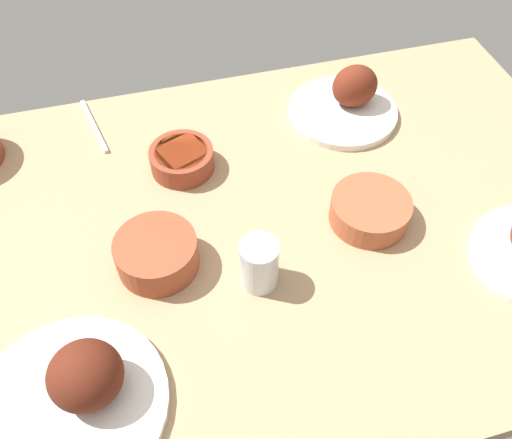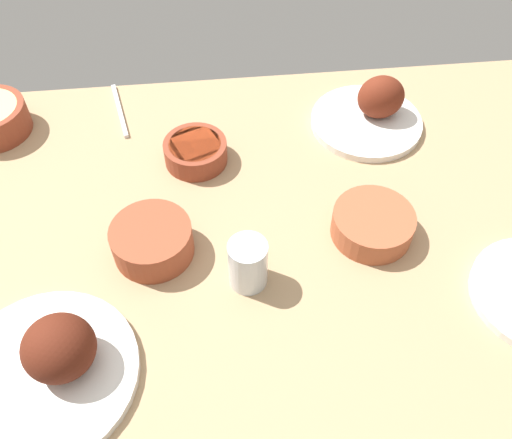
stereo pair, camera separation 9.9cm
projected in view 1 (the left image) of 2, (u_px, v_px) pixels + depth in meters
The scene contains 8 objects.
dining_table at pixel (256, 233), 101.85cm from camera, with size 140.00×90.00×4.00cm, color tan.
plate_center_main at pixel (78, 392), 77.23cm from camera, with size 28.20×28.20×10.86cm.
plate_near_viewer at pixel (348, 100), 118.51cm from camera, with size 23.72×23.72×10.60cm.
bowl_onions at pixel (370, 209), 99.30cm from camera, with size 14.61×14.61×5.01cm.
bowl_pasta at pixel (157, 253), 92.48cm from camera, with size 14.13×14.13×6.04cm.
bowl_sauce at pixel (182, 158), 107.92cm from camera, with size 12.64×12.64×4.64cm.
water_tumbler at pixel (259, 264), 89.26cm from camera, with size 6.54×6.54×9.45cm, color silver.
fork_loose at pixel (94, 126), 117.32cm from camera, with size 18.16×0.90×0.80cm, color silver.
Camera 1 is at (-16.39, -60.35, 82.42)cm, focal length 38.33 mm.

